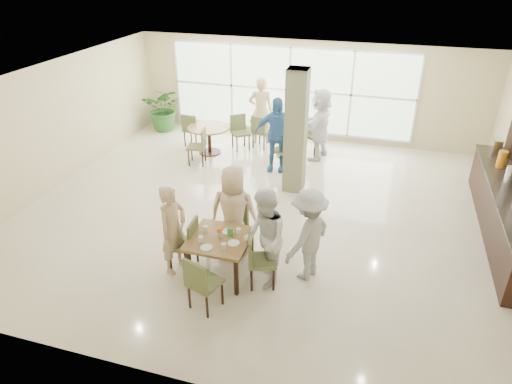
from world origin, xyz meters
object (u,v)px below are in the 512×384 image
(round_table_right, at_px, (288,136))
(round_table_left, at_px, (209,133))
(potted_plant, at_px, (164,109))
(adult_a, at_px, (276,135))
(teen_right, at_px, (264,239))
(teen_left, at_px, (173,230))
(teen_far, at_px, (234,211))
(buffet_counter, at_px, (505,209))
(main_table, at_px, (220,242))
(teen_standing, at_px, (308,235))
(adult_b, at_px, (320,124))
(adult_standing, at_px, (261,111))

(round_table_right, bearing_deg, round_table_left, -168.59)
(potted_plant, xyz_separation_m, adult_a, (3.97, -1.83, 0.26))
(round_table_left, bearing_deg, teen_right, -59.01)
(round_table_left, distance_m, potted_plant, 2.36)
(round_table_right, relative_size, teen_left, 0.67)
(potted_plant, relative_size, teen_far, 0.78)
(round_table_right, distance_m, buffet_counter, 5.50)
(main_table, distance_m, buffet_counter, 5.55)
(round_table_left, bearing_deg, adult_a, -15.03)
(main_table, bearing_deg, adult_a, 92.17)
(round_table_right, xyz_separation_m, teen_left, (-0.73, -5.40, 0.24))
(potted_plant, distance_m, teen_standing, 8.02)
(round_table_left, bearing_deg, buffet_counter, -16.91)
(potted_plant, bearing_deg, teen_left, -62.03)
(teen_far, height_order, adult_a, adult_a)
(round_table_left, height_order, teen_left, teen_left)
(round_table_left, relative_size, adult_a, 0.60)
(potted_plant, height_order, teen_standing, teen_standing)
(teen_left, distance_m, adult_a, 4.49)
(teen_right, bearing_deg, round_table_right, 164.27)
(teen_far, xyz_separation_m, adult_b, (0.73, 4.76, 0.07))
(buffet_counter, xyz_separation_m, adult_b, (-4.06, 2.66, 0.39))
(main_table, xyz_separation_m, round_table_left, (-2.17, 4.91, -0.08))
(round_table_left, xyz_separation_m, teen_far, (2.17, -4.22, 0.29))
(teen_left, bearing_deg, main_table, -70.78)
(main_table, height_order, round_table_left, same)
(main_table, bearing_deg, teen_far, 89.64)
(round_table_left, relative_size, teen_left, 0.71)
(adult_b, bearing_deg, teen_right, 12.57)
(round_table_right, relative_size, adult_a, 0.57)
(round_table_left, height_order, teen_right, teen_right)
(buffet_counter, distance_m, adult_b, 4.87)
(buffet_counter, relative_size, teen_right, 2.76)
(teen_left, relative_size, adult_a, 0.86)
(round_table_left, distance_m, adult_b, 2.98)
(teen_far, bearing_deg, adult_standing, -85.84)
(teen_left, bearing_deg, adult_a, 6.20)
(buffet_counter, xyz_separation_m, teen_far, (-4.79, -2.10, 0.32))
(teen_far, bearing_deg, adult_b, -105.61)
(adult_standing, bearing_deg, buffet_counter, 134.67)
(teen_standing, distance_m, adult_standing, 6.15)
(teen_left, xyz_separation_m, adult_b, (1.54, 5.52, 0.13))
(teen_left, bearing_deg, buffet_counter, -48.55)
(adult_standing, bearing_deg, adult_b, 145.40)
(adult_a, bearing_deg, teen_standing, -73.71)
(teen_right, height_order, adult_standing, adult_standing)
(main_table, relative_size, potted_plant, 0.74)
(potted_plant, xyz_separation_m, adult_b, (4.87, -0.75, 0.26))
(adult_a, bearing_deg, teen_far, -92.58)
(buffet_counter, distance_m, adult_standing, 6.69)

